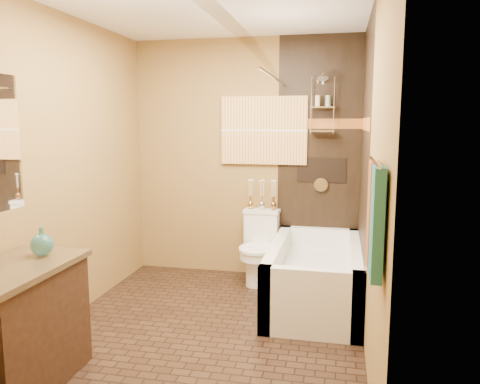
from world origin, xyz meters
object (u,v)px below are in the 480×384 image
(bathtub, at_px, (315,280))
(toilet, at_px, (259,247))
(vanity, at_px, (16,327))
(sunset_painting, at_px, (264,130))

(bathtub, relative_size, toilet, 2.05)
(toilet, bearing_deg, vanity, -113.84)
(sunset_painting, bearing_deg, toilet, -90.00)
(sunset_painting, distance_m, bathtub, 1.63)
(sunset_painting, relative_size, vanity, 1.02)
(bathtub, distance_m, toilet, 0.78)
(bathtub, bearing_deg, toilet, 141.62)
(toilet, distance_m, vanity, 2.49)
(sunset_painting, bearing_deg, vanity, -114.43)
(vanity, bearing_deg, sunset_painting, 65.64)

